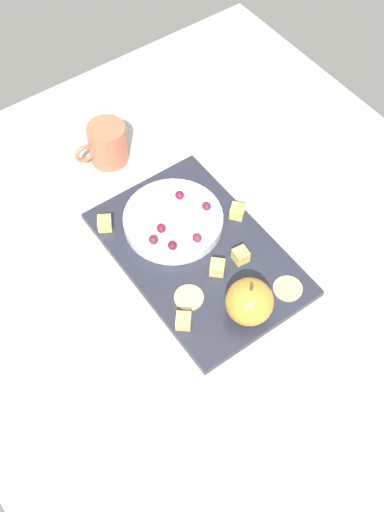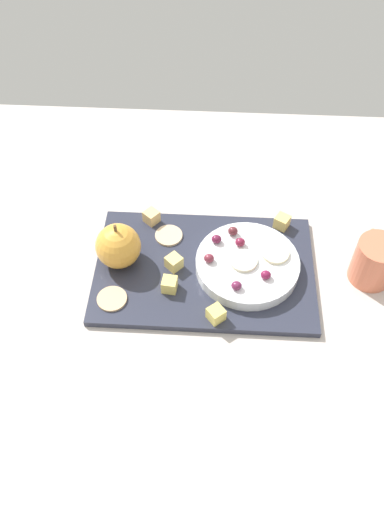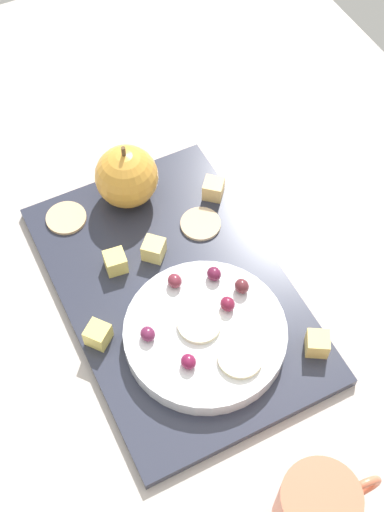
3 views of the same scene
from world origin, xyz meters
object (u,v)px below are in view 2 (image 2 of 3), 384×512
cheese_cube_0 (151,217)px  serving_dish (247,265)px  cheese_cube_2 (169,284)px  grape_5 (233,231)px  cheese_cube_4 (216,314)px  cracker_0 (169,235)px  apple_slice_0 (275,253)px  cheese_cube_3 (174,262)px  grape_0 (216,239)px  cup (374,261)px  grape_3 (209,258)px  cracker_1 (112,299)px  grape_4 (240,242)px  cheese_cube_1 (282,222)px  grape_2 (266,275)px  platter (205,269)px  apple_slice_1 (243,261)px  grape_1 (237,286)px  apple_whole (118,246)px

cheese_cube_0 → serving_dish: bearing=149.9°
cheese_cube_2 → grape_5: (-10.19, -10.76, 1.75)cm
cheese_cube_4 → cracker_0: bearing=-62.2°
cheese_cube_0 → grape_5: grape_5 is taller
grape_5 → apple_slice_0: (-7.21, 4.14, -0.50)cm
serving_dish → cracker_0: size_ratio=3.57×
cheese_cube_3 → grape_0: (-7.04, -4.15, 1.67)cm
cheese_cube_0 → apple_slice_0: size_ratio=0.51×
serving_dish → cup: size_ratio=1.69×
cracker_0 → grape_3: size_ratio=2.87×
serving_dish → cheese_cube_3: bearing=1.5°
cracker_1 → grape_4: (-20.64, -11.01, 2.68)cm
cheese_cube_1 → grape_4: (7.68, 6.76, 1.69)cm
cheese_cube_2 → grape_2: grape_2 is taller
cheese_cube_0 → cup: cup is taller
grape_2 → cup: size_ratio=0.16×
platter → cheese_cube_4: (-2.17, 10.19, 1.80)cm
platter → grape_2: 11.09cm
platter → apple_slice_1: apple_slice_1 is taller
platter → cheese_cube_1: (-13.55, -10.22, 1.80)cm
serving_dish → grape_5: grape_5 is taller
cheese_cube_4 → cheese_cube_2: bearing=-34.4°
grape_4 → grape_5: bearing=-62.7°
grape_0 → grape_1: same height
grape_3 → apple_slice_1: grape_3 is taller
cheese_cube_0 → apple_slice_1: (-16.56, 10.37, 1.25)cm
cheese_cube_3 → grape_2: 15.62cm
apple_slice_1 → cheese_cube_1: bearing=-124.2°
serving_dish → grape_3: (6.51, 0.44, 1.78)cm
cheese_cube_3 → cup: bearing=-178.5°
grape_0 → grape_4: same height
cheese_cube_1 → cheese_cube_4: (11.38, 20.40, 0.00)cm
cracker_1 → cracker_0: bearing=-119.7°
platter → cup: 28.30cm
cheese_cube_0 → grape_0: size_ratio=1.38×
platter → apple_slice_0: bearing=-171.6°
cracker_1 → grape_2: 25.29cm
cheese_cube_0 → grape_0: bearing=152.6°
cheese_cube_0 → cheese_cube_1: same height
grape_2 → apple_slice_0: 5.35cm
cheese_cube_4 → grape_4: grape_4 is taller
serving_dish → grape_0: (5.38, -3.83, 1.79)cm
apple_whole → cheese_cube_1: 29.80cm
cheese_cube_1 → grape_3: bearing=39.4°
grape_5 → apple_whole: bearing=15.3°
cheese_cube_3 → grape_2: size_ratio=1.38×
cheese_cube_3 → grape_0: size_ratio=1.38×
serving_dish → cheese_cube_4: bearing=64.0°
apple_whole → cheese_cube_4: (-16.71, 10.83, -2.64)cm
cracker_0 → grape_2: (-16.71, 9.91, 2.64)cm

